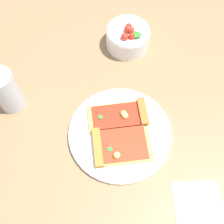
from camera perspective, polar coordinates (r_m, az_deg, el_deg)
ground_plane at (r=0.76m, az=0.16°, el=-1.37°), size 2.40×2.40×0.00m
plate at (r=0.73m, az=1.63°, el=-4.34°), size 0.26×0.26×0.01m
pizza_slice_near at (r=0.70m, az=1.16°, el=-6.82°), size 0.17×0.14×0.02m
pizza_slice_far at (r=0.74m, az=2.12°, el=-0.55°), size 0.17×0.12×0.02m
salad_bowl at (r=0.87m, az=3.48°, el=14.82°), size 0.13×0.13×0.08m
soda_glass at (r=0.78m, az=-20.50°, el=3.83°), size 0.07×0.07×0.13m
paper_napkin at (r=0.71m, az=17.26°, el=-18.73°), size 0.14×0.16×0.00m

